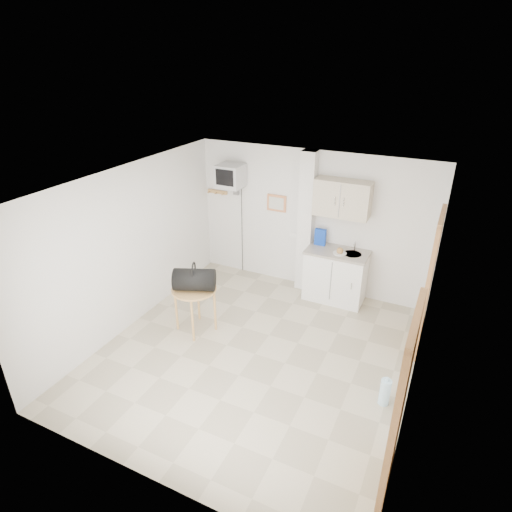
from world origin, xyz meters
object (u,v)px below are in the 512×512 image
at_px(duffel_bag, 194,280).
at_px(water_bottle, 385,392).
at_px(crt_television, 231,177).
at_px(round_table, 194,293).

xyz_separation_m(duffel_bag, water_bottle, (2.90, -0.29, -0.73)).
bearing_deg(crt_television, water_bottle, -33.57).
height_order(duffel_bag, water_bottle, duffel_bag).
relative_size(duffel_bag, water_bottle, 1.71).
height_order(round_table, water_bottle, round_table).
distance_m(crt_television, water_bottle, 4.33).
relative_size(round_table, water_bottle, 1.85).
distance_m(crt_television, round_table, 2.30).
xyz_separation_m(crt_television, duffel_bag, (0.40, -1.90, -1.03)).
bearing_deg(water_bottle, round_table, 173.78).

